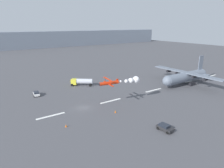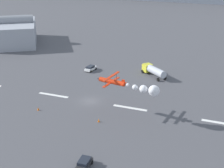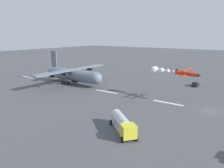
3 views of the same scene
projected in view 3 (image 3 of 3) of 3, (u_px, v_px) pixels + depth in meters
ground_plane at (209, 110)px, 50.59m from camera, size 440.00×440.00×0.00m
runway_stripe_5 at (168, 103)px, 56.18m from camera, size 8.00×0.90×0.01m
runway_stripe_6 at (106, 92)px, 67.35m from camera, size 8.00×0.90×0.01m
runway_stripe_7 at (62, 83)px, 78.53m from camera, size 8.00×0.90×0.01m
runway_stripe_8 at (29, 77)px, 89.70m from camera, size 8.00×0.90×0.01m
cargo_transport_plane at (74, 75)px, 76.84m from camera, size 24.45×32.00×11.28m
stunt_biplane_red at (164, 71)px, 60.16m from camera, size 14.27×6.48×2.50m
fuel_tanker_truck at (123, 123)px, 38.99m from camera, size 8.22×7.46×2.90m
followme_car_yellow at (195, 84)px, 74.23m from camera, size 2.20×4.09×1.52m
traffic_cone_far at (194, 97)px, 60.46m from camera, size 0.44×0.44×0.75m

